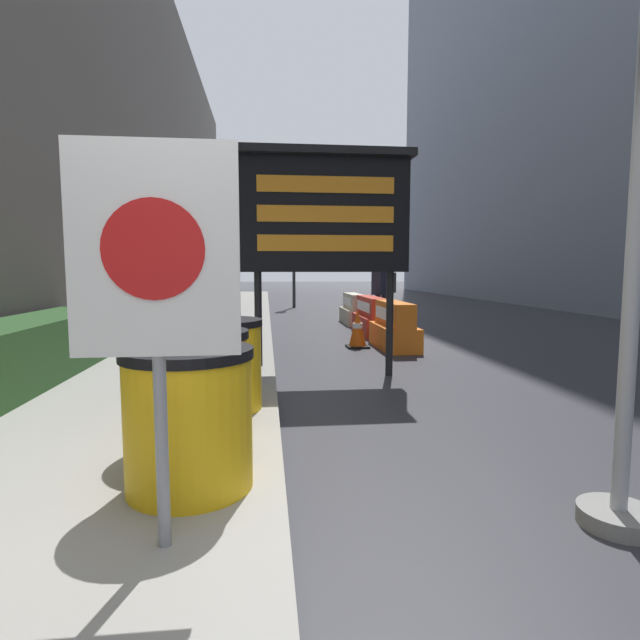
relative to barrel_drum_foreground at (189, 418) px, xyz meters
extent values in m
plane|color=#2D2D33|center=(0.57, -0.71, -0.59)|extent=(120.00, 120.00, 0.00)
cube|color=#4C4742|center=(-3.14, 9.09, 5.31)|extent=(0.40, 50.40, 11.81)
cube|color=#284C23|center=(-2.34, 2.73, -0.07)|extent=(0.90, 6.01, 0.72)
cylinder|color=#4C3D2D|center=(-2.29, 6.57, 0.83)|extent=(0.32, 0.32, 2.52)
cylinder|color=#4C3D2D|center=(-2.36, 7.32, 2.43)|extent=(1.60, 0.30, 1.52)
cylinder|color=#4C3D2D|center=(-1.91, 6.83, 1.84)|extent=(0.63, 0.90, 1.16)
cylinder|color=#4C3D2D|center=(-2.91, 6.94, 1.98)|extent=(0.79, 1.38, 1.54)
cylinder|color=#4C3D2D|center=(-3.09, 6.49, 2.36)|extent=(0.27, 1.69, 1.39)
cylinder|color=#4C3D2D|center=(-1.80, 6.82, 2.33)|extent=(0.58, 1.10, 1.12)
cylinder|color=yellow|center=(0.00, 0.00, -0.03)|extent=(0.74, 0.74, 0.78)
cylinder|color=black|center=(0.00, 0.00, 0.39)|extent=(0.77, 0.77, 0.06)
cylinder|color=yellow|center=(-0.06, 0.85, -0.03)|extent=(0.74, 0.74, 0.78)
cylinder|color=black|center=(-0.06, 0.85, 0.39)|extent=(0.77, 0.77, 0.06)
cylinder|color=yellow|center=(0.04, 1.70, -0.03)|extent=(0.74, 0.74, 0.78)
cylinder|color=black|center=(0.04, 1.70, 0.39)|extent=(0.77, 0.77, 0.06)
cylinder|color=gray|center=(-0.03, -0.64, 0.27)|extent=(0.06, 0.06, 1.39)
cube|color=white|center=(-0.03, -0.66, 0.96)|extent=(0.75, 0.04, 0.95)
cylinder|color=red|center=(-0.03, -0.68, 0.96)|extent=(0.45, 0.01, 0.45)
cylinder|color=black|center=(0.36, 3.78, 0.13)|extent=(0.10, 0.10, 1.44)
cylinder|color=black|center=(2.16, 3.78, 0.13)|extent=(0.10, 0.10, 1.44)
cube|color=black|center=(1.26, 3.78, 1.61)|extent=(2.26, 0.24, 1.52)
cube|color=black|center=(1.26, 3.70, 2.41)|extent=(2.38, 0.34, 0.10)
cube|color=orange|center=(1.26, 3.65, 1.98)|extent=(1.81, 0.02, 0.21)
cube|color=orange|center=(1.26, 3.65, 1.61)|extent=(1.81, 0.02, 0.21)
cube|color=orange|center=(1.26, 3.65, 1.23)|extent=(1.81, 0.02, 0.21)
cube|color=orange|center=(2.85, 6.11, -0.37)|extent=(0.63, 1.60, 0.44)
cube|color=orange|center=(2.85, 6.11, 0.06)|extent=(0.38, 1.60, 0.44)
cube|color=white|center=(2.65, 6.11, 0.06)|extent=(0.02, 1.28, 0.22)
cube|color=red|center=(2.85, 8.20, -0.38)|extent=(0.56, 1.79, 0.43)
cube|color=red|center=(2.85, 8.20, 0.05)|extent=(0.34, 1.79, 0.43)
cube|color=white|center=(2.67, 8.20, 0.05)|extent=(0.02, 1.43, 0.21)
cube|color=beige|center=(2.85, 10.46, -0.39)|extent=(0.55, 1.65, 0.41)
cube|color=beige|center=(2.85, 10.46, 0.02)|extent=(0.33, 1.65, 0.41)
cube|color=white|center=(2.67, 10.46, 0.02)|extent=(0.02, 1.32, 0.20)
cube|color=black|center=(2.18, 6.25, -0.57)|extent=(0.41, 0.41, 0.04)
cone|color=#EA560F|center=(2.18, 6.25, -0.21)|extent=(0.33, 0.33, 0.69)
cylinder|color=white|center=(2.18, 6.25, -0.17)|extent=(0.19, 0.19, 0.10)
cube|color=black|center=(2.98, 8.57, -0.57)|extent=(0.38, 0.38, 0.04)
cone|color=#EA560F|center=(2.98, 8.57, -0.23)|extent=(0.30, 0.30, 0.64)
cylinder|color=white|center=(2.98, 8.57, -0.20)|extent=(0.17, 0.17, 0.09)
cylinder|color=#2D2D30|center=(1.56, 16.50, 1.23)|extent=(0.12, 0.12, 3.65)
cube|color=black|center=(1.56, 16.34, 2.64)|extent=(0.28, 0.28, 0.84)
sphere|color=#360605|center=(1.56, 16.19, 2.92)|extent=(0.15, 0.15, 0.15)
sphere|color=gold|center=(1.56, 16.19, 2.64)|extent=(0.15, 0.15, 0.15)
sphere|color=black|center=(1.56, 16.19, 2.36)|extent=(0.15, 0.15, 0.15)
cylinder|color=#333338|center=(4.11, 11.98, -0.20)|extent=(0.13, 0.13, 0.77)
cylinder|color=#333338|center=(4.25, 11.98, -0.20)|extent=(0.13, 0.13, 0.77)
cube|color=#47423D|center=(4.18, 11.98, 0.49)|extent=(0.46, 0.48, 0.61)
sphere|color=olive|center=(4.18, 11.98, 0.90)|extent=(0.21, 0.21, 0.21)
cylinder|color=#333338|center=(3.25, 9.27, -0.17)|extent=(0.14, 0.14, 0.85)
cylinder|color=#333338|center=(3.41, 9.27, -0.17)|extent=(0.14, 0.14, 0.85)
cube|color=#232838|center=(3.33, 9.27, 0.60)|extent=(0.53, 0.51, 0.67)
sphere|color=tan|center=(3.33, 9.27, 1.05)|extent=(0.23, 0.23, 0.23)
cylinder|color=gray|center=(2.46, -0.42, -0.54)|extent=(0.44, 0.44, 0.10)
cylinder|color=#9EA0A5|center=(2.46, -0.42, 1.21)|extent=(0.09, 0.09, 3.40)
camera|label=1|loc=(0.46, -2.95, 0.87)|focal=28.00mm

